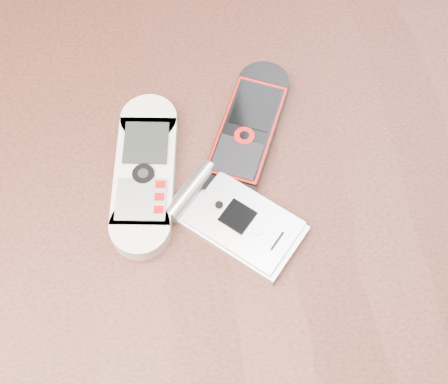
{
  "coord_description": "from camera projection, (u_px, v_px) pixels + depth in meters",
  "views": [
    {
      "loc": [
        -0.03,
        -0.24,
        1.23
      ],
      "look_at": [
        0.01,
        0.0,
        0.76
      ],
      "focal_mm": 50.0,
      "sensor_mm": 36.0,
      "label": 1
    }
  ],
  "objects": [
    {
      "name": "motorola_razr",
      "position": [
        241.0,
        222.0,
        0.52
      ],
      "size": [
        0.12,
        0.12,
        0.02
      ],
      "primitive_type": "cube",
      "rotation": [
        0.0,
        0.0,
        0.83
      ],
      "color": "silver",
      "rests_on": "table"
    },
    {
      "name": "nokia_white",
      "position": [
        145.0,
        173.0,
        0.54
      ],
      "size": [
        0.07,
        0.16,
        0.02
      ],
      "primitive_type": "cube",
      "rotation": [
        0.0,
        0.0,
        -0.15
      ],
      "color": "beige",
      "rests_on": "table"
    },
    {
      "name": "ground",
      "position": [
        221.0,
        371.0,
        1.21
      ],
      "size": [
        4.0,
        4.0,
        0.0
      ],
      "primitive_type": "plane",
      "color": "#472B19",
      "rests_on": "ground"
    },
    {
      "name": "table",
      "position": [
        219.0,
        244.0,
        0.63
      ],
      "size": [
        1.2,
        0.8,
        0.75
      ],
      "color": "black",
      "rests_on": "ground"
    },
    {
      "name": "nokia_black_red",
      "position": [
        247.0,
        132.0,
        0.56
      ],
      "size": [
        0.11,
        0.16,
        0.02
      ],
      "primitive_type": "cube",
      "rotation": [
        0.0,
        0.0,
        -0.44
      ],
      "color": "black",
      "rests_on": "table"
    }
  ]
}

